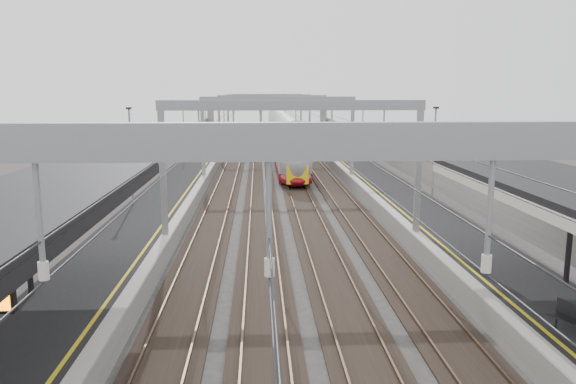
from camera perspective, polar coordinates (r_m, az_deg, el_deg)
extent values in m
cube|color=black|center=(51.25, -10.10, 1.59)|extent=(4.00, 120.00, 1.00)
cube|color=black|center=(51.76, 7.77, 1.73)|extent=(4.00, 120.00, 1.00)
cube|color=black|center=(51.00, -6.18, 1.12)|extent=(2.40, 140.00, 0.08)
cube|color=brown|center=(51.04, -6.99, 1.21)|extent=(0.07, 140.00, 0.14)
cube|color=brown|center=(50.96, -5.38, 1.23)|extent=(0.07, 140.00, 0.14)
cube|color=black|center=(50.92, -2.81, 1.15)|extent=(2.40, 140.00, 0.08)
cube|color=brown|center=(50.91, -3.62, 1.25)|extent=(0.07, 140.00, 0.14)
cube|color=brown|center=(50.92, -2.00, 1.26)|extent=(0.07, 140.00, 0.14)
cube|color=black|center=(51.02, 0.56, 1.18)|extent=(2.40, 140.00, 0.08)
cube|color=brown|center=(50.97, -0.25, 1.28)|extent=(0.07, 140.00, 0.14)
cube|color=brown|center=(51.06, 1.37, 1.29)|extent=(0.07, 140.00, 0.14)
cube|color=black|center=(51.29, 3.91, 1.21)|extent=(2.40, 140.00, 0.08)
cube|color=brown|center=(51.20, 3.11, 1.30)|extent=(0.07, 140.00, 0.14)
cube|color=brown|center=(51.37, 4.71, 1.31)|extent=(0.07, 140.00, 0.14)
cube|color=gray|center=(7.51, 9.60, 5.12)|extent=(13.00, 0.25, 0.50)
cube|color=gray|center=(27.94, -12.60, 2.32)|extent=(0.28, 0.28, 6.60)
cube|color=gray|center=(28.67, 13.10, 2.49)|extent=(0.28, 0.28, 6.60)
cube|color=gray|center=(27.36, 0.43, 8.81)|extent=(13.00, 0.25, 0.50)
cube|color=gray|center=(47.67, -8.65, 5.59)|extent=(0.28, 0.28, 6.60)
cube|color=gray|center=(48.10, 6.54, 5.68)|extent=(0.28, 0.28, 6.60)
cube|color=gray|center=(47.33, -1.03, 9.37)|extent=(13.00, 0.25, 0.50)
cube|color=gray|center=(67.56, -7.00, 6.94)|extent=(0.28, 0.28, 6.60)
cube|color=gray|center=(67.87, 3.75, 7.01)|extent=(0.28, 0.28, 6.60)
cube|color=gray|center=(67.32, -1.63, 9.60)|extent=(13.00, 0.25, 0.50)
cube|color=gray|center=(87.50, -6.10, 7.67)|extent=(0.28, 0.28, 6.60)
cube|color=gray|center=(87.74, 2.22, 7.73)|extent=(0.28, 0.28, 6.60)
cube|color=gray|center=(87.32, -1.95, 9.72)|extent=(13.00, 0.25, 0.50)
cube|color=gray|center=(105.47, -5.59, 8.10)|extent=(0.28, 0.28, 6.60)
cube|color=gray|center=(105.66, 1.33, 8.14)|extent=(0.28, 0.28, 6.60)
cube|color=gray|center=(105.31, -2.14, 9.79)|extent=(13.00, 0.25, 0.50)
cylinder|color=#262628|center=(55.43, -6.01, 7.52)|extent=(0.03, 140.00, 0.03)
cylinder|color=#262628|center=(55.36, -2.88, 7.56)|extent=(0.03, 140.00, 0.03)
cylinder|color=#262628|center=(55.44, 0.25, 7.57)|extent=(0.03, 140.00, 0.03)
cylinder|color=#262628|center=(55.69, 3.36, 7.57)|extent=(0.03, 140.00, 0.03)
cylinder|color=black|center=(21.51, -25.01, -4.24)|extent=(0.20, 0.20, 4.00)
cylinder|color=black|center=(22.93, 26.77, -3.53)|extent=(0.20, 0.20, 4.00)
cube|color=slate|center=(105.33, -2.13, 9.17)|extent=(22.00, 2.20, 1.40)
cube|color=slate|center=(105.79, -7.87, 7.40)|extent=(1.00, 2.20, 6.20)
cube|color=slate|center=(106.11, 3.60, 7.49)|extent=(1.00, 2.20, 6.20)
cube|color=slate|center=(51.60, -13.67, 2.75)|extent=(0.30, 120.00, 3.20)
cube|color=slate|center=(52.30, 11.24, 2.94)|extent=(0.30, 120.00, 3.20)
cube|color=maroon|center=(60.05, 0.02, 3.10)|extent=(2.84, 24.16, 0.84)
cube|color=#A7A7AD|center=(59.84, 0.02, 5.00)|extent=(2.84, 24.16, 3.15)
cube|color=black|center=(51.73, 0.51, 1.59)|extent=(2.10, 2.52, 0.53)
cube|color=maroon|center=(84.48, -0.86, 5.14)|extent=(2.84, 24.16, 0.84)
cube|color=#A7A7AD|center=(84.33, -0.87, 6.49)|extent=(2.84, 24.16, 3.15)
cube|color=black|center=(76.10, -0.62, 4.34)|extent=(2.10, 2.52, 0.53)
ellipsoid|color=#A7A7AD|center=(47.67, 0.79, 3.29)|extent=(2.84, 5.46, 4.41)
cube|color=yellow|center=(45.56, 0.98, 1.77)|extent=(1.79, 0.12, 1.58)
cube|color=black|center=(45.83, 0.94, 3.81)|extent=(1.68, 0.60, 0.98)
cube|color=black|center=(18.51, 27.18, -11.77)|extent=(0.98, 1.77, 0.06)
cylinder|color=black|center=(19.00, 25.56, -11.83)|extent=(0.06, 0.06, 0.40)
cylinder|color=black|center=(78.80, -5.60, 5.38)|extent=(0.12, 0.12, 3.00)
cube|color=black|center=(78.69, -5.62, 6.54)|extent=(0.32, 0.22, 0.75)
sphere|color=#0CE526|center=(78.55, -5.63, 6.64)|extent=(0.16, 0.16, 0.16)
cylinder|color=black|center=(68.26, 1.08, 4.69)|extent=(0.12, 0.12, 3.00)
cube|color=black|center=(68.13, 1.09, 6.03)|extent=(0.32, 0.22, 0.75)
sphere|color=#0CE526|center=(67.99, 1.09, 6.15)|extent=(0.16, 0.16, 0.16)
cylinder|color=black|center=(73.14, 2.54, 5.05)|extent=(0.12, 0.12, 3.00)
cube|color=black|center=(73.02, 2.55, 6.30)|extent=(0.32, 0.22, 0.75)
sphere|color=red|center=(72.88, 2.56, 6.41)|extent=(0.16, 0.16, 0.16)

